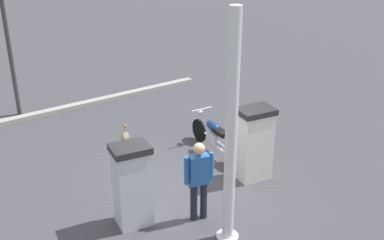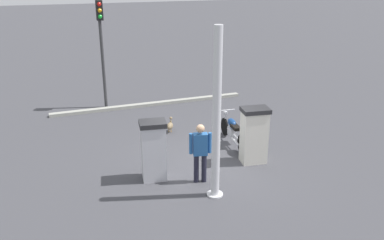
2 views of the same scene
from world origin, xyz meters
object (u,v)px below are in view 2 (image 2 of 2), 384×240
object	(u,v)px
motorcycle_near_pump	(232,130)
canopy_support_pole	(216,119)
wandering_duck	(170,126)
roadside_traffic_light	(101,37)
attendant_person	(200,150)
fuel_pump_far	(154,150)
fuel_pump_near	(254,135)

from	to	relation	value
motorcycle_near_pump	canopy_support_pole	distance (m)	3.55
wandering_duck	roadside_traffic_light	xyz separation A→B (m)	(3.37, 1.61, 2.56)
motorcycle_near_pump	attendant_person	world-z (taller)	attendant_person
roadside_traffic_light	fuel_pump_far	bearing A→B (deg)	-177.71
fuel_pump_near	attendant_person	distance (m)	1.93
roadside_traffic_light	attendant_person	bearing A→B (deg)	-169.16
wandering_duck	canopy_support_pole	xyz separation A→B (m)	(-4.29, 0.19, 1.73)
fuel_pump_near	canopy_support_pole	world-z (taller)	canopy_support_pole
motorcycle_near_pump	fuel_pump_near	bearing A→B (deg)	179.86
roadside_traffic_light	canopy_support_pole	xyz separation A→B (m)	(-7.65, -1.42, -0.83)
attendant_person	fuel_pump_far	bearing A→B (deg)	61.80
wandering_duck	canopy_support_pole	size ratio (longest dim) A/B	0.12
fuel_pump_far	motorcycle_near_pump	bearing A→B (deg)	-64.64
fuel_pump_far	attendant_person	xyz separation A→B (m)	(-0.57, -1.07, 0.09)
motorcycle_near_pump	fuel_pump_far	bearing A→B (deg)	115.36
attendant_person	roadside_traffic_light	bearing A→B (deg)	10.84
attendant_person	roadside_traffic_light	size ratio (longest dim) A/B	0.38
canopy_support_pole	fuel_pump_near	bearing A→B (deg)	-52.84
motorcycle_near_pump	attendant_person	distance (m)	2.72
fuel_pump_far	canopy_support_pole	xyz separation A→B (m)	(-1.32, -1.16, 1.15)
wandering_duck	attendant_person	bearing A→B (deg)	175.39
motorcycle_near_pump	canopy_support_pole	size ratio (longest dim) A/B	0.51
fuel_pump_near	attendant_person	bearing A→B (deg)	107.27
fuel_pump_near	attendant_person	size ratio (longest dim) A/B	1.02
motorcycle_near_pump	roadside_traffic_light	bearing A→B (deg)	32.61
fuel_pump_near	canopy_support_pole	xyz separation A→B (m)	(-1.32, 1.75, 1.15)
fuel_pump_near	canopy_support_pole	distance (m)	2.47
wandering_duck	motorcycle_near_pump	bearing A→B (deg)	-135.43
attendant_person	canopy_support_pole	bearing A→B (deg)	-172.73
fuel_pump_far	motorcycle_near_pump	world-z (taller)	fuel_pump_far
fuel_pump_far	canopy_support_pole	world-z (taller)	canopy_support_pole
canopy_support_pole	wandering_duck	bearing A→B (deg)	-2.53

